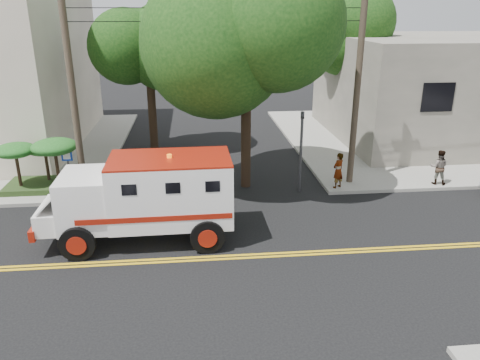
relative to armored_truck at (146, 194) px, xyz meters
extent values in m
plane|color=black|center=(2.49, -1.59, -1.70)|extent=(100.00, 100.00, 0.00)
cube|color=gray|center=(15.99, 11.91, -1.63)|extent=(17.00, 17.00, 0.15)
cube|color=slate|center=(17.49, 12.41, 1.45)|extent=(14.00, 12.00, 6.00)
cylinder|color=#382D23|center=(-3.11, 4.41, 2.80)|extent=(0.28, 0.28, 9.00)
cylinder|color=#382D23|center=(8.79, 4.61, 2.80)|extent=(0.28, 0.28, 9.00)
cylinder|color=black|center=(3.99, 4.91, 1.80)|extent=(0.44, 0.44, 7.00)
sphere|color=black|center=(3.99, 4.91, 5.30)|extent=(5.32, 5.32, 5.32)
sphere|color=black|center=(5.13, 4.15, 5.87)|extent=(4.56, 4.56, 4.56)
cylinder|color=black|center=(-0.51, 10.41, 1.10)|extent=(0.44, 0.44, 5.60)
sphere|color=black|center=(-0.51, 10.41, 3.90)|extent=(3.92, 3.92, 3.92)
sphere|color=black|center=(0.33, 9.85, 4.32)|extent=(3.36, 3.36, 3.36)
cylinder|color=black|center=(10.99, 14.41, 1.27)|extent=(0.44, 0.44, 5.95)
sphere|color=black|center=(10.99, 14.41, 4.25)|extent=(4.20, 4.20, 4.20)
sphere|color=black|center=(11.89, 13.81, 4.70)|extent=(3.60, 3.60, 3.60)
cylinder|color=#3F3F42|center=(6.29, 4.01, 0.10)|extent=(0.12, 0.12, 3.60)
imported|color=#3F3F42|center=(6.29, 4.01, 1.45)|extent=(0.15, 0.18, 0.90)
cylinder|color=#3F3F42|center=(-3.71, 4.61, -0.70)|extent=(0.06, 0.06, 2.00)
cube|color=#0C33A5|center=(-3.71, 4.55, 0.10)|extent=(0.45, 0.03, 0.45)
cube|color=#1E3314|center=(-5.01, 5.21, -1.43)|extent=(3.20, 2.00, 0.24)
cylinder|color=black|center=(-5.91, 4.91, -0.55)|extent=(0.14, 0.14, 1.52)
ellipsoid|color=#174B16|center=(-5.91, 4.91, 0.30)|extent=(1.73, 1.73, 0.60)
cylinder|color=black|center=(-4.91, 5.61, -0.63)|extent=(0.14, 0.14, 1.36)
ellipsoid|color=#174B16|center=(-4.91, 5.61, 0.13)|extent=(1.55, 1.55, 0.54)
cylinder|color=black|center=(-4.21, 4.71, -0.47)|extent=(0.14, 0.14, 1.68)
ellipsoid|color=#174B16|center=(-4.21, 4.71, 0.47)|extent=(1.91, 1.91, 0.66)
cube|color=white|center=(0.85, 0.01, 0.13)|extent=(4.11, 2.46, 2.19)
cube|color=white|center=(-1.97, -0.03, -0.08)|extent=(1.71, 2.32, 1.78)
cube|color=black|center=(-2.78, -0.04, 0.39)|extent=(0.09, 1.78, 0.73)
cube|color=white|center=(-3.07, -0.05, -0.60)|extent=(0.97, 2.10, 0.73)
cube|color=maroon|center=(-3.59, -0.05, -0.86)|extent=(0.22, 2.25, 0.37)
cube|color=maroon|center=(0.85, 0.01, 1.26)|extent=(4.11, 2.46, 0.06)
cylinder|color=black|center=(-2.16, -1.20, -1.13)|extent=(1.15, 0.35, 1.15)
cylinder|color=black|center=(-2.20, 1.14, -1.13)|extent=(1.15, 0.35, 1.15)
cylinder|color=black|center=(2.02, -1.14, -1.13)|extent=(1.15, 0.35, 1.15)
cylinder|color=black|center=(1.98, 1.20, -1.13)|extent=(1.15, 0.35, 1.15)
imported|color=gray|center=(7.99, 3.91, -0.75)|extent=(0.70, 0.64, 1.60)
imported|color=gray|center=(12.65, 3.91, -0.76)|extent=(0.95, 0.86, 1.59)
camera|label=1|loc=(1.68, -15.07, 5.97)|focal=35.00mm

